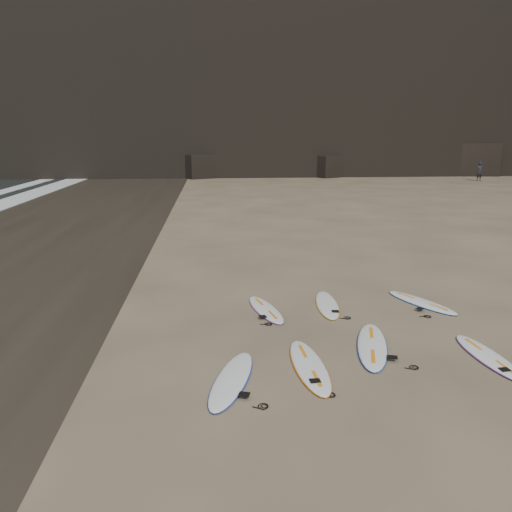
# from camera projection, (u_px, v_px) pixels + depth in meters

# --- Properties ---
(ground) EXTENTS (240.00, 240.00, 0.00)m
(ground) POSITION_uv_depth(u_px,v_px,m) (419.00, 350.00, 10.96)
(ground) COLOR #897559
(ground) RESTS_ON ground
(surfboard_0) EXTENTS (1.27, 2.53, 0.09)m
(surfboard_0) POSITION_uv_depth(u_px,v_px,m) (232.00, 379.00, 9.56)
(surfboard_0) COLOR white
(surfboard_0) RESTS_ON ground
(surfboard_1) EXTENTS (0.70, 2.56, 0.09)m
(surfboard_1) POSITION_uv_depth(u_px,v_px,m) (309.00, 366.00, 10.12)
(surfboard_1) COLOR white
(surfboard_1) RESTS_ON ground
(surfboard_2) EXTENTS (1.34, 2.70, 0.09)m
(surfboard_2) POSITION_uv_depth(u_px,v_px,m) (372.00, 345.00, 11.08)
(surfboard_2) COLOR white
(surfboard_2) RESTS_ON ground
(surfboard_3) EXTENTS (0.70, 2.39, 0.08)m
(surfboard_3) POSITION_uv_depth(u_px,v_px,m) (489.00, 357.00, 10.53)
(surfboard_3) COLOR white
(surfboard_3) RESTS_ON ground
(surfboard_5) EXTENTS (1.06, 2.35, 0.08)m
(surfboard_5) POSITION_uv_depth(u_px,v_px,m) (266.00, 309.00, 13.39)
(surfboard_5) COLOR white
(surfboard_5) RESTS_ON ground
(surfboard_6) EXTENTS (0.80, 2.38, 0.08)m
(surfboard_6) POSITION_uv_depth(u_px,v_px,m) (327.00, 304.00, 13.76)
(surfboard_6) COLOR white
(surfboard_6) RESTS_ON ground
(surfboard_7) EXTENTS (1.55, 2.39, 0.09)m
(surfboard_7) POSITION_uv_depth(u_px,v_px,m) (421.00, 302.00, 13.94)
(surfboard_7) COLOR white
(surfboard_7) RESTS_ON ground
(person_a) EXTENTS (0.77, 0.59, 1.91)m
(person_a) POSITION_uv_depth(u_px,v_px,m) (480.00, 171.00, 49.92)
(person_a) COLOR black
(person_a) RESTS_ON ground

